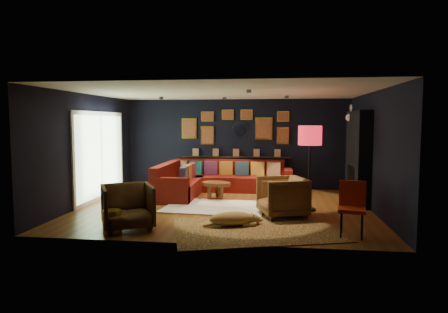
# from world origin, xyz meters

# --- Properties ---
(floor) EXTENTS (6.50, 6.50, 0.00)m
(floor) POSITION_xyz_m (0.00, 0.00, 0.00)
(floor) COLOR brown
(floor) RESTS_ON ground
(room_walls) EXTENTS (6.50, 6.50, 6.50)m
(room_walls) POSITION_xyz_m (0.00, 0.00, 1.59)
(room_walls) COLOR black
(room_walls) RESTS_ON ground
(sectional) EXTENTS (3.41, 2.69, 0.86)m
(sectional) POSITION_xyz_m (-0.61, 1.81, 0.32)
(sectional) COLOR maroon
(sectional) RESTS_ON ground
(ledge) EXTENTS (3.20, 0.12, 0.04)m
(ledge) POSITION_xyz_m (0.00, 2.68, 0.92)
(ledge) COLOR black
(ledge) RESTS_ON room_walls
(gallery_wall) EXTENTS (3.15, 0.04, 1.02)m
(gallery_wall) POSITION_xyz_m (-0.01, 2.72, 1.81)
(gallery_wall) COLOR gold
(gallery_wall) RESTS_ON room_walls
(sunburst_mirror) EXTENTS (0.47, 0.16, 0.47)m
(sunburst_mirror) POSITION_xyz_m (0.10, 2.72, 1.70)
(sunburst_mirror) COLOR silver
(sunburst_mirror) RESTS_ON room_walls
(fireplace) EXTENTS (0.31, 1.60, 2.20)m
(fireplace) POSITION_xyz_m (3.09, 0.90, 1.02)
(fireplace) COLOR black
(fireplace) RESTS_ON ground
(deer_head) EXTENTS (0.50, 0.28, 0.45)m
(deer_head) POSITION_xyz_m (3.14, 1.40, 2.05)
(deer_head) COLOR white
(deer_head) RESTS_ON fireplace
(sliding_door) EXTENTS (0.06, 2.80, 2.20)m
(sliding_door) POSITION_xyz_m (-3.22, 0.60, 1.10)
(sliding_door) COLOR white
(sliding_door) RESTS_ON ground
(ceiling_spots) EXTENTS (3.30, 2.50, 0.06)m
(ceiling_spots) POSITION_xyz_m (-0.00, 0.80, 2.56)
(ceiling_spots) COLOR black
(ceiling_spots) RESTS_ON room_walls
(shag_rug) EXTENTS (2.36, 1.80, 0.03)m
(shag_rug) POSITION_xyz_m (-0.20, -0.04, 0.02)
(shag_rug) COLOR silver
(shag_rug) RESTS_ON ground
(leopard_rug) EXTENTS (3.35, 2.80, 0.02)m
(leopard_rug) POSITION_xyz_m (0.80, -1.80, 0.01)
(leopard_rug) COLOR tan
(leopard_rug) RESTS_ON ground
(coffee_table) EXTENTS (0.96, 0.84, 0.40)m
(coffee_table) POSITION_xyz_m (-0.32, 0.93, 0.35)
(coffee_table) COLOR brown
(coffee_table) RESTS_ON shag_rug
(pouf) EXTENTS (0.57, 0.57, 0.38)m
(pouf) POSITION_xyz_m (-1.27, 1.17, 0.22)
(pouf) COLOR maroon
(pouf) RESTS_ON shag_rug
(armchair_left) EXTENTS (1.16, 1.14, 0.90)m
(armchair_left) POSITION_xyz_m (-1.50, -2.05, 0.45)
(armchair_left) COLOR #AD6E36
(armchair_left) RESTS_ON ground
(armchair_right) EXTENTS (1.06, 1.10, 0.91)m
(armchair_right) POSITION_xyz_m (1.29, -0.73, 0.45)
(armchair_right) COLOR #AD6E36
(armchair_right) RESTS_ON ground
(gold_stool) EXTENTS (0.33, 0.33, 0.41)m
(gold_stool) POSITION_xyz_m (-1.68, -2.35, 0.21)
(gold_stool) COLOR gold
(gold_stool) RESTS_ON ground
(orange_chair) EXTENTS (0.52, 0.52, 0.94)m
(orange_chair) POSITION_xyz_m (2.46, -1.95, 0.55)
(orange_chair) COLOR black
(orange_chair) RESTS_ON ground
(floor_lamp) EXTENTS (0.51, 0.51, 1.86)m
(floor_lamp) POSITION_xyz_m (1.89, -0.05, 1.58)
(floor_lamp) COLOR black
(floor_lamp) RESTS_ON ground
(dog) EXTENTS (1.27, 0.88, 0.37)m
(dog) POSITION_xyz_m (0.36, -1.63, 0.20)
(dog) COLOR tan
(dog) RESTS_ON leopard_rug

